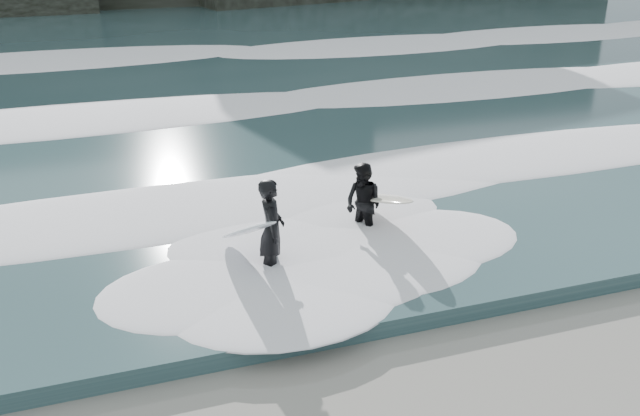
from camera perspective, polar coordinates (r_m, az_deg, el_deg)
The scene contains 6 objects.
sea at distance 34.93m, azimuth -11.10°, elevation 12.82°, with size 90.00×52.00×0.30m, color #2C464A.
foam_near at distance 15.90m, azimuth 0.11°, elevation 2.70°, with size 60.00×3.20×0.20m, color white.
foam_mid at distance 22.35m, azimuth -5.91°, elevation 8.49°, with size 60.00×4.00×0.24m, color white.
foam_far at distance 30.99m, azimuth -9.97°, elevation 12.27°, with size 60.00×4.80×0.30m, color white.
surfer_left at distance 11.92m, azimuth -4.27°, elevation -1.76°, with size 1.15×1.97×1.80m.
surfer_right at distance 13.31m, azimuth 3.78°, elevation 0.40°, with size 1.16×2.17×1.57m.
Camera 1 is at (-4.96, -5.12, 5.80)m, focal length 40.00 mm.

